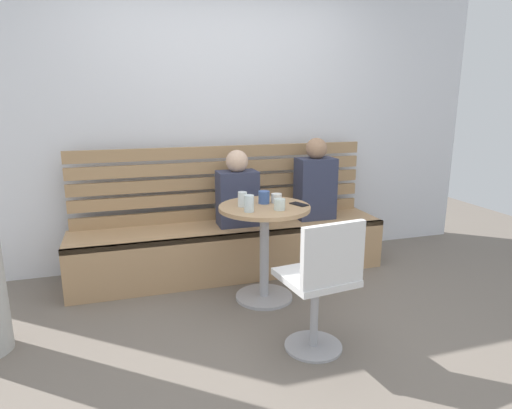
% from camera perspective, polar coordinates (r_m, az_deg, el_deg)
% --- Properties ---
extents(ground, '(8.00, 8.00, 0.00)m').
position_cam_1_polar(ground, '(2.93, 2.85, -17.54)').
color(ground, '#70665B').
extents(back_wall, '(5.20, 0.10, 2.90)m').
position_cam_1_polar(back_wall, '(4.08, -5.01, 12.71)').
color(back_wall, silver).
rests_on(back_wall, ground).
extents(booth_bench, '(2.70, 0.52, 0.44)m').
position_cam_1_polar(booth_bench, '(3.87, -3.23, -5.86)').
color(booth_bench, tan).
rests_on(booth_bench, ground).
extents(booth_backrest, '(2.65, 0.04, 0.66)m').
position_cam_1_polar(booth_backrest, '(3.96, -4.19, 2.88)').
color(booth_backrest, '#A68157').
rests_on(booth_backrest, booth_bench).
extents(cafe_table, '(0.68, 0.68, 0.74)m').
position_cam_1_polar(cafe_table, '(3.30, 1.09, -3.90)').
color(cafe_table, '#ADADB2').
rests_on(cafe_table, ground).
extents(white_chair, '(0.45, 0.45, 0.85)m').
position_cam_1_polar(white_chair, '(2.65, 8.48, -9.92)').
color(white_chair, '#ADADB2').
rests_on(white_chair, ground).
extents(person_adult, '(0.34, 0.22, 0.73)m').
position_cam_1_polar(person_adult, '(4.01, 7.71, 2.80)').
color(person_adult, '#333851').
rests_on(person_adult, booth_bench).
extents(person_child_left, '(0.34, 0.22, 0.65)m').
position_cam_1_polar(person_child_left, '(3.76, -2.45, 1.58)').
color(person_child_left, '#333851').
rests_on(person_child_left, booth_bench).
extents(cup_water_clear, '(0.07, 0.07, 0.11)m').
position_cam_1_polar(cup_water_clear, '(3.21, -1.76, 0.68)').
color(cup_water_clear, white).
rests_on(cup_water_clear, cafe_table).
extents(cup_glass_tall, '(0.07, 0.07, 0.12)m').
position_cam_1_polar(cup_glass_tall, '(3.06, -0.91, 0.13)').
color(cup_glass_tall, silver).
rests_on(cup_glass_tall, cafe_table).
extents(cup_mug_blue, '(0.08, 0.08, 0.09)m').
position_cam_1_polar(cup_mug_blue, '(3.31, 1.04, 0.95)').
color(cup_mug_blue, '#3D5B9E').
rests_on(cup_mug_blue, cafe_table).
extents(cup_glass_short, '(0.08, 0.08, 0.08)m').
position_cam_1_polar(cup_glass_short, '(3.12, 3.08, 0.01)').
color(cup_glass_short, silver).
rests_on(cup_glass_short, cafe_table).
extents(cup_ceramic_white, '(0.08, 0.08, 0.07)m').
position_cam_1_polar(cup_ceramic_white, '(3.34, 2.68, 0.83)').
color(cup_ceramic_white, white).
rests_on(cup_ceramic_white, cafe_table).
extents(phone_on_table, '(0.12, 0.16, 0.01)m').
position_cam_1_polar(phone_on_table, '(3.29, 5.60, 0.03)').
color(phone_on_table, black).
rests_on(phone_on_table, cafe_table).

